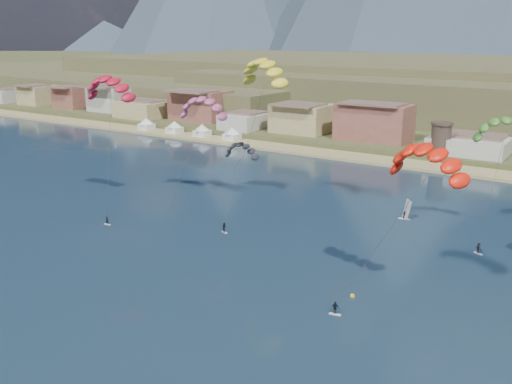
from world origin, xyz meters
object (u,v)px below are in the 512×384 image
kitesurfer_green (505,127)px  windsurfer (405,213)px  watchtower (441,138)px  kitesurfer_red (109,84)px  kitesurfer_yellow (264,68)px  kitesurfer_orange (428,156)px  buoy (352,296)px

kitesurfer_green → windsurfer: kitesurfer_green is taller
watchtower → kitesurfer_red: size_ratio=0.31×
kitesurfer_red → kitesurfer_green: kitesurfer_red is taller
kitesurfer_red → watchtower: bearing=61.1°
kitesurfer_yellow → windsurfer: size_ratio=8.23×
kitesurfer_yellow → kitesurfer_orange: 42.25m
watchtower → windsurfer: watchtower is taller
watchtower → buoy: watchtower is taller
watchtower → windsurfer: size_ratio=2.29×
kitesurfer_green → kitesurfer_red: bearing=-161.1°
kitesurfer_orange → kitesurfer_red: bearing=172.7°
kitesurfer_green → buoy: kitesurfer_green is taller
kitesurfer_red → buoy: (56.18, -11.59, -24.05)m
kitesurfer_red → buoy: bearing=-11.7°
watchtower → buoy: (14.13, -87.87, -6.26)m
kitesurfer_orange → watchtower: bearing=104.3°
kitesurfer_orange → kitesurfer_green: 31.00m
kitesurfer_red → kitesurfer_green: bearing=18.9°
kitesurfer_red → kitesurfer_yellow: (27.17, 11.88, 3.19)m
kitesurfer_red → kitesurfer_green: (66.57, 22.75, -5.31)m
kitesurfer_green → kitesurfer_orange: bearing=-95.7°
kitesurfer_red → kitesurfer_yellow: kitesurfer_yellow is taller
kitesurfer_green → buoy: (-10.39, -34.34, -18.74)m
kitesurfer_red → buoy: size_ratio=42.21×
kitesurfer_yellow → buoy: 46.20m
watchtower → windsurfer: bearing=-80.3°
kitesurfer_orange → buoy: bearing=-154.5°
kitesurfer_red → kitesurfer_yellow: bearing=23.6°
watchtower → kitesurfer_orange: size_ratio=0.38×
buoy → kitesurfer_green: bearing=73.2°
kitesurfer_yellow → kitesurfer_orange: kitesurfer_yellow is taller
watchtower → kitesurfer_green: kitesurfer_green is taller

